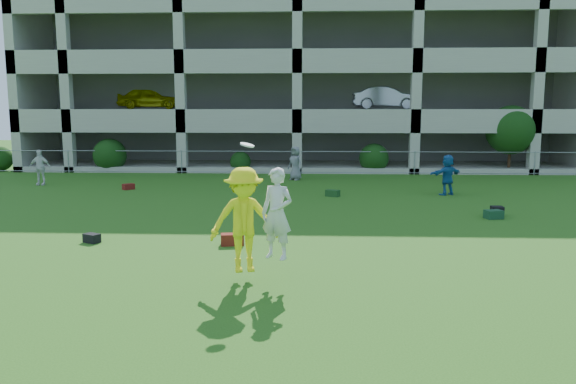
# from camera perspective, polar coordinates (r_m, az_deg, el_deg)

# --- Properties ---
(ground) EXTENTS (100.00, 100.00, 0.00)m
(ground) POSITION_cam_1_polar(r_m,az_deg,el_deg) (10.31, -2.54, -10.16)
(ground) COLOR #235114
(ground) RESTS_ON ground
(bystander_b) EXTENTS (0.95, 0.48, 1.56)m
(bystander_b) POSITION_cam_1_polar(r_m,az_deg,el_deg) (26.82, -23.91, 2.30)
(bystander_b) COLOR silver
(bystander_b) RESTS_ON ground
(bystander_c) EXTENTS (0.91, 0.87, 1.57)m
(bystander_c) POSITION_cam_1_polar(r_m,az_deg,el_deg) (26.32, 0.75, 2.94)
(bystander_c) COLOR slate
(bystander_c) RESTS_ON ground
(bystander_d) EXTENTS (1.49, 1.13, 1.57)m
(bystander_d) POSITION_cam_1_polar(r_m,az_deg,el_deg) (22.52, 15.89, 1.69)
(bystander_d) COLOR #215A9A
(bystander_d) RESTS_ON ground
(bag_red_a) EXTENTS (0.60, 0.40, 0.28)m
(bag_red_a) POSITION_cam_1_polar(r_m,az_deg,el_deg) (13.79, -5.68, -4.82)
(bag_red_a) COLOR #601310
(bag_red_a) RESTS_ON ground
(bag_black_b) EXTENTS (0.47, 0.41, 0.22)m
(bag_black_b) POSITION_cam_1_polar(r_m,az_deg,el_deg) (14.82, -19.31, -4.44)
(bag_black_b) COLOR black
(bag_black_b) RESTS_ON ground
(bag_green_c) EXTENTS (0.57, 0.47, 0.26)m
(bag_green_c) POSITION_cam_1_polar(r_m,az_deg,el_deg) (18.12, 20.16, -2.15)
(bag_green_c) COLOR #153922
(bag_green_c) RESTS_ON ground
(crate_d) EXTENTS (0.36, 0.36, 0.30)m
(crate_d) POSITION_cam_1_polar(r_m,az_deg,el_deg) (18.62, 20.47, -1.83)
(crate_d) COLOR black
(crate_d) RESTS_ON ground
(bag_red_f) EXTENTS (0.51, 0.52, 0.24)m
(bag_red_f) POSITION_cam_1_polar(r_m,az_deg,el_deg) (24.11, -15.90, 0.53)
(bag_red_f) COLOR #5C110F
(bag_red_f) RESTS_ON ground
(bag_green_g) EXTENTS (0.58, 0.50, 0.25)m
(bag_green_g) POSITION_cam_1_polar(r_m,az_deg,el_deg) (21.43, 4.56, -0.12)
(bag_green_g) COLOR #143818
(bag_green_g) RESTS_ON ground
(frisbee_contest) EXTENTS (1.73, 1.06, 2.48)m
(frisbee_contest) POSITION_cam_1_polar(r_m,az_deg,el_deg) (10.64, -3.88, -2.71)
(frisbee_contest) COLOR yellow
(frisbee_contest) RESTS_ON ground
(parking_garage) EXTENTS (30.00, 14.00, 12.00)m
(parking_garage) POSITION_cam_1_polar(r_m,az_deg,el_deg) (37.55, 1.35, 12.55)
(parking_garage) COLOR #9E998C
(parking_garage) RESTS_ON ground
(fence) EXTENTS (36.06, 0.06, 1.20)m
(fence) POSITION_cam_1_polar(r_m,az_deg,el_deg) (28.87, 0.91, 3.07)
(fence) COLOR gray
(fence) RESTS_ON ground
(shrub_row) EXTENTS (34.38, 2.52, 3.50)m
(shrub_row) POSITION_cam_1_polar(r_m,az_deg,el_deg) (29.72, 9.87, 4.83)
(shrub_row) COLOR #163D11
(shrub_row) RESTS_ON ground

